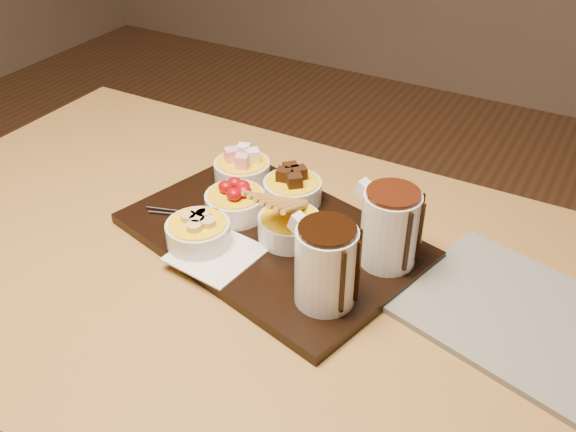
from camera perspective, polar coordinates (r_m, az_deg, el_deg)
The scene contains 12 objects.
dining_table at distance 1.09m, azimuth -6.50°, elevation -7.09°, with size 1.20×0.80×0.75m.
serving_board at distance 1.03m, azimuth -1.45°, elevation -1.86°, with size 0.46×0.30×0.02m, color black.
napkin at distance 0.99m, azimuth -6.42°, elevation -3.37°, with size 0.12×0.12×0.00m, color white.
bowl_marshmallows at distance 1.15m, azimuth -4.10°, elevation 3.96°, with size 0.10×0.10×0.04m, color silver.
bowl_cake at distance 1.09m, azimuth 0.40°, elevation 2.21°, with size 0.10×0.10×0.04m, color silver.
bowl_strawberries at distance 1.06m, azimuth -4.71°, elevation 1.03°, with size 0.10×0.10×0.04m, color silver.
bowl_biscotti at distance 1.00m, azimuth 0.14°, elevation -1.04°, with size 0.10×0.10×0.04m, color silver.
bowl_bananas at distance 1.00m, azimuth -7.97°, elevation -1.59°, with size 0.10×0.10×0.04m, color silver.
pitcher_dark_chocolate at distance 0.87m, azimuth 3.38°, elevation -4.50°, with size 0.08×0.08×0.12m, color silver.
pitcher_milk_chocolate at distance 0.95m, azimuth 9.02°, elevation -1.13°, with size 0.08×0.08×0.12m, color silver.
fondue_skewers at distance 1.06m, azimuth -6.03°, elevation 0.00°, with size 0.26×0.03×0.01m, color silver, non-canonical shape.
newspaper at distance 0.95m, azimuth 19.89°, elevation -8.36°, with size 0.31×0.25×0.01m, color beige.
Camera 1 is at (0.50, -0.64, 1.37)m, focal length 40.00 mm.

